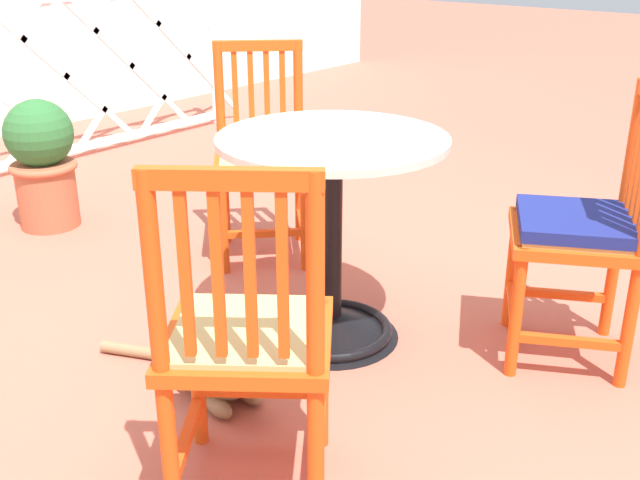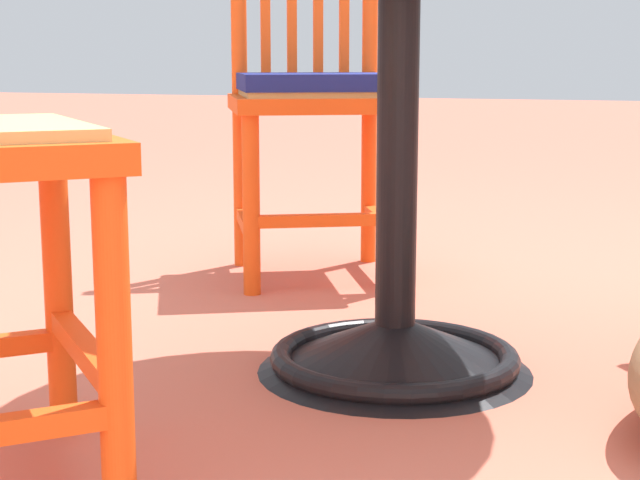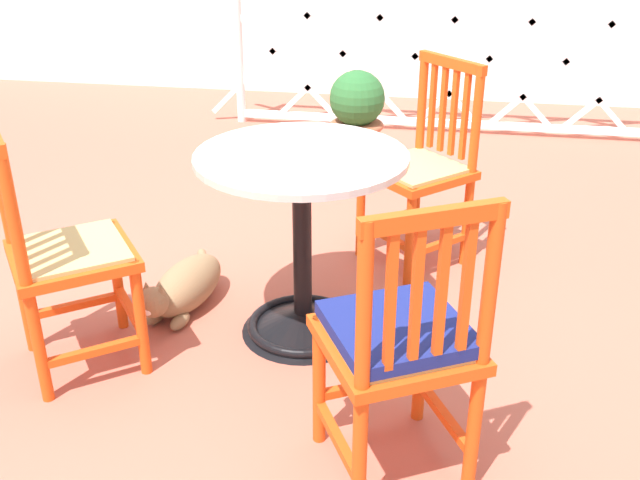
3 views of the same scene
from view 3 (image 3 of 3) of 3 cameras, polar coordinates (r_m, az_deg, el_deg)
The scene contains 8 objects.
ground_plane at distance 2.91m, azimuth -2.64°, elevation -7.31°, with size 24.00×24.00×0.00m, color #BC604C.
lattice_fence_panel at distance 5.21m, azimuth 10.07°, elevation 13.61°, with size 3.40×0.06×1.03m.
cafe_table at distance 2.80m, azimuth -1.35°, elevation -2.01°, with size 0.76×0.76×0.73m.
orange_chair_by_planter at distance 3.34m, azimuth 7.73°, elevation 5.33°, with size 0.57×0.57×0.91m.
orange_chair_tucked_in at distance 2.69m, azimuth -19.06°, elevation -1.22°, with size 0.56×0.56×0.91m.
orange_chair_near_fence at distance 2.08m, azimuth 6.11°, elevation -7.88°, with size 0.54×0.54×0.91m.
tabby_cat at distance 3.08m, azimuth -10.47°, elevation -3.68°, with size 0.28×0.75×0.23m.
terracotta_planter at distance 4.38m, azimuth 2.83°, elevation 9.12°, with size 0.32×0.32×0.62m.
Camera 3 is at (0.54, -2.38, 1.60)m, focal length 41.79 mm.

